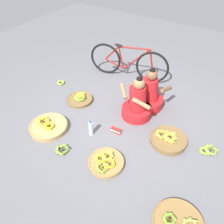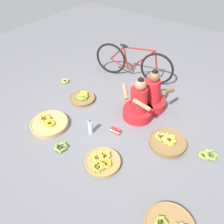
{
  "view_description": "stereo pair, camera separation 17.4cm",
  "coord_description": "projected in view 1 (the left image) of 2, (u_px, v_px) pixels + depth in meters",
  "views": [
    {
      "loc": [
        1.49,
        -2.5,
        2.72
      ],
      "look_at": [
        0.0,
        -0.2,
        0.35
      ],
      "focal_mm": 37.11,
      "sensor_mm": 36.0,
      "label": 1
    },
    {
      "loc": [
        1.64,
        -2.4,
        2.72
      ],
      "look_at": [
        0.0,
        -0.2,
        0.35
      ],
      "focal_mm": 37.11,
      "sensor_mm": 36.0,
      "label": 2
    }
  ],
  "objects": [
    {
      "name": "vendor_woman_behind",
      "position": [
        149.0,
        95.0,
        4.12
      ],
      "size": [
        0.62,
        0.52,
        0.8
      ],
      "color": "red",
      "rests_on": "ground"
    },
    {
      "name": "banana_basket_mid_right",
      "position": [
        178.0,
        224.0,
        2.61
      ],
      "size": [
        0.59,
        0.59,
        0.16
      ],
      "color": "olive",
      "rests_on": "ground"
    },
    {
      "name": "vendor_woman_front",
      "position": [
        137.0,
        104.0,
        3.92
      ],
      "size": [
        0.69,
        0.52,
        0.8
      ],
      "color": "red",
      "rests_on": "ground"
    },
    {
      "name": "bicycle_leaning",
      "position": [
        128.0,
        62.0,
        4.8
      ],
      "size": [
        1.68,
        0.38,
        0.73
      ],
      "color": "black",
      "rests_on": "ground"
    },
    {
      "name": "loose_bananas_back_right",
      "position": [
        208.0,
        150.0,
        3.45
      ],
      "size": [
        0.28,
        0.26,
        0.1
      ],
      "color": "#8CAD38",
      "rests_on": "ground"
    },
    {
      "name": "loose_bananas_front_left",
      "position": [
        62.0,
        149.0,
        3.46
      ],
      "size": [
        0.23,
        0.24,
        0.1
      ],
      "color": "olive",
      "rests_on": "ground"
    },
    {
      "name": "banana_basket_near_bicycle",
      "position": [
        48.0,
        127.0,
        3.8
      ],
      "size": [
        0.62,
        0.62,
        0.16
      ],
      "color": "tan",
      "rests_on": "ground"
    },
    {
      "name": "banana_basket_back_center",
      "position": [
        106.0,
        162.0,
        3.27
      ],
      "size": [
        0.51,
        0.51,
        0.14
      ],
      "color": "#A87F47",
      "rests_on": "ground"
    },
    {
      "name": "packet_carton_stack",
      "position": [
        116.0,
        131.0,
        3.74
      ],
      "size": [
        0.17,
        0.06,
        0.09
      ],
      "color": "red",
      "rests_on": "ground"
    },
    {
      "name": "banana_basket_back_left",
      "position": [
        80.0,
        99.0,
        4.37
      ],
      "size": [
        0.48,
        0.48,
        0.14
      ],
      "color": "brown",
      "rests_on": "ground"
    },
    {
      "name": "banana_basket_mid_left",
      "position": [
        168.0,
        140.0,
        3.57
      ],
      "size": [
        0.57,
        0.57,
        0.17
      ],
      "color": "brown",
      "rests_on": "ground"
    },
    {
      "name": "ground_plane",
      "position": [
        118.0,
        121.0,
        3.98
      ],
      "size": [
        10.0,
        10.0,
        0.0
      ],
      "primitive_type": "plane",
      "color": "slate"
    },
    {
      "name": "water_bottle",
      "position": [
        91.0,
        128.0,
        3.66
      ],
      "size": [
        0.07,
        0.07,
        0.28
      ],
      "color": "silver",
      "rests_on": "ground"
    },
    {
      "name": "loose_bananas_near_vendor",
      "position": [
        61.0,
        83.0,
        4.82
      ],
      "size": [
        0.18,
        0.19,
        0.08
      ],
      "color": "#9EB747",
      "rests_on": "ground"
    }
  ]
}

